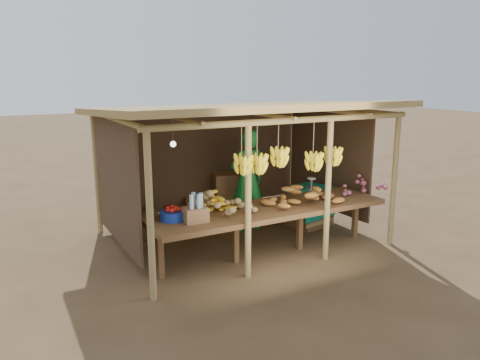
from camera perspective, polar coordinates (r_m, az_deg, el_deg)
ground at (r=8.36m, az=0.00°, el=-7.04°), size 60.00×60.00×0.00m
stall_structure at (r=7.89m, az=0.10°, el=6.08°), size 4.70×3.50×2.43m
counter at (r=7.35m, az=3.59°, el=-3.80°), size 3.90×1.05×0.80m
potato_heap at (r=6.87m, az=-2.84°, el=-2.83°), size 1.33×1.10×0.37m
sweet_potato_heap at (r=7.55m, az=7.56°, el=-1.53°), size 1.30×1.00×0.36m
onion_heap at (r=8.39m, az=14.90°, el=-0.43°), size 1.00×0.81×0.36m
banana_pile at (r=7.07m, az=-3.48°, el=-2.49°), size 0.60×0.37×0.35m
tomato_basin at (r=6.75m, az=-8.18°, el=-4.17°), size 0.37×0.37×0.20m
bottle_box at (r=6.61m, az=-5.47°, el=-3.76°), size 0.35×0.28×0.42m
vendor at (r=8.56m, az=0.92°, el=-0.02°), size 0.69×0.46×1.88m
tarp_crate at (r=9.02m, az=8.45°, el=-3.04°), size 0.93×0.84×0.97m
carton_stack at (r=9.34m, az=-2.58°, el=-2.42°), size 1.26×0.59×0.88m
burlap_sacks at (r=8.46m, az=-9.75°, el=-4.89°), size 0.95×0.50×0.67m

